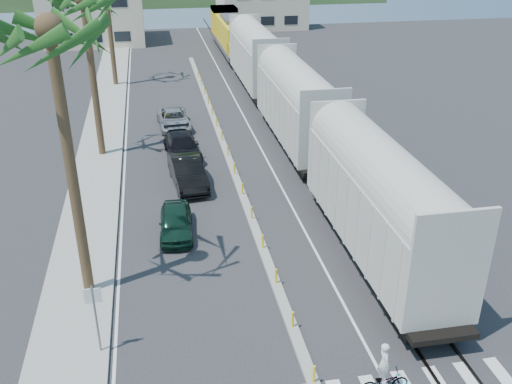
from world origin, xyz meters
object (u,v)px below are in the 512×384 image
at_px(car_lead, 176,222).
at_px(cyclist, 384,377).
at_px(car_second, 188,172).
at_px(street_sign, 95,310).

xyz_separation_m(car_lead, cyclist, (6.24, -12.12, -0.02)).
relative_size(car_second, cyclist, 2.48).
relative_size(street_sign, car_second, 0.57).
bearing_deg(car_second, car_lead, -105.91).
bearing_deg(car_second, street_sign, -112.67).
height_order(street_sign, car_lead, street_sign).
distance_m(street_sign, cyclist, 10.32).
height_order(street_sign, car_second, street_sign).
xyz_separation_m(car_second, cyclist, (5.19, -17.92, -0.16)).
height_order(street_sign, cyclist, street_sign).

